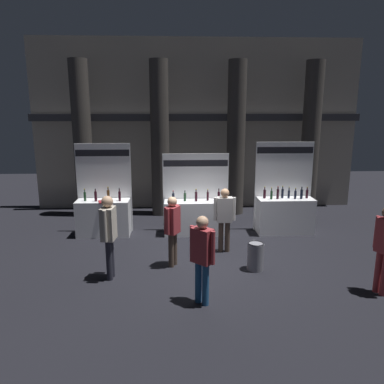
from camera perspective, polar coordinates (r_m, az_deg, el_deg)
ground_plane at (r=8.96m, az=2.40°, el=-10.10°), size 24.00×24.00×0.00m
hall_colonnade at (r=12.79m, az=0.76°, el=9.64°), size 11.17×1.38×5.79m
exhibitor_booth_0 at (r=10.61m, az=-13.46°, el=-3.20°), size 1.52×0.72×2.54m
exhibitor_booth_1 at (r=10.45m, az=0.64°, el=-3.37°), size 1.87×0.66×2.24m
exhibitor_booth_2 at (r=10.83m, az=14.10°, el=-2.88°), size 1.64×0.66×2.56m
trash_bin at (r=8.34m, az=9.76°, el=-9.72°), size 0.36×0.36×0.63m
visitor_0 at (r=6.63m, az=1.57°, el=-9.33°), size 0.43×0.43×1.66m
visitor_1 at (r=7.75m, az=-12.73°, el=-5.68°), size 0.30×0.53×1.78m
visitor_2 at (r=9.05m, az=5.03°, el=-3.57°), size 0.53×0.23×1.60m
visitor_3 at (r=8.22m, az=-3.03°, el=-5.26°), size 0.37×0.43×1.60m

